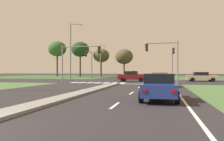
% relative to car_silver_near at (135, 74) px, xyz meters
% --- Properties ---
extents(ground_plane, '(200.00, 200.00, 0.00)m').
position_rel_car_silver_near_xyz_m(ground_plane, '(2.27, -33.22, -0.82)').
color(ground_plane, '#282628').
extents(grass_verge_far_left, '(35.00, 35.00, 0.01)m').
position_rel_car_silver_near_xyz_m(grass_verge_far_left, '(-23.23, -8.72, -0.82)').
color(grass_verge_far_left, '#385B2D').
rests_on(grass_verge_far_left, ground).
extents(median_island_near, '(1.20, 22.00, 0.14)m').
position_rel_car_silver_near_xyz_m(median_island_near, '(2.27, -52.22, -0.75)').
color(median_island_near, gray).
rests_on(median_island_near, ground).
extents(median_island_far, '(1.20, 36.00, 0.14)m').
position_rel_car_silver_near_xyz_m(median_island_far, '(2.27, -8.22, -0.75)').
color(median_island_far, '#ADA89E').
rests_on(median_island_far, ground).
extents(lane_dash_near, '(0.14, 2.00, 0.01)m').
position_rel_car_silver_near_xyz_m(lane_dash_near, '(5.77, -57.74, -0.82)').
color(lane_dash_near, silver).
rests_on(lane_dash_near, ground).
extents(lane_dash_second, '(0.14, 2.00, 0.01)m').
position_rel_car_silver_near_xyz_m(lane_dash_second, '(5.77, -51.74, -0.82)').
color(lane_dash_second, silver).
rests_on(lane_dash_second, ground).
extents(lane_dash_third, '(0.14, 2.00, 0.01)m').
position_rel_car_silver_near_xyz_m(lane_dash_third, '(5.77, -45.74, -0.82)').
color(lane_dash_third, silver).
rests_on(lane_dash_third, ground).
extents(lane_dash_fourth, '(0.14, 2.00, 0.01)m').
position_rel_car_silver_near_xyz_m(lane_dash_fourth, '(5.77, -39.74, -0.82)').
color(lane_dash_fourth, silver).
rests_on(lane_dash_fourth, ground).
extents(edge_line_right, '(0.14, 24.00, 0.01)m').
position_rel_car_silver_near_xyz_m(edge_line_right, '(9.12, -51.22, -0.82)').
color(edge_line_right, silver).
rests_on(edge_line_right, ground).
extents(stop_bar_near, '(6.40, 0.50, 0.01)m').
position_rel_car_silver_near_xyz_m(stop_bar_near, '(6.07, -40.22, -0.82)').
color(stop_bar_near, silver).
rests_on(stop_bar_near, ground).
extents(crosswalk_bar_near, '(0.70, 2.80, 0.01)m').
position_rel_car_silver_near_xyz_m(crosswalk_bar_near, '(-4.13, -38.42, -0.82)').
color(crosswalk_bar_near, silver).
rests_on(crosswalk_bar_near, ground).
extents(crosswalk_bar_second, '(0.70, 2.80, 0.01)m').
position_rel_car_silver_near_xyz_m(crosswalk_bar_second, '(-2.98, -38.42, -0.82)').
color(crosswalk_bar_second, silver).
rests_on(crosswalk_bar_second, ground).
extents(crosswalk_bar_third, '(0.70, 2.80, 0.01)m').
position_rel_car_silver_near_xyz_m(crosswalk_bar_third, '(-1.83, -38.42, -0.82)').
color(crosswalk_bar_third, silver).
rests_on(crosswalk_bar_third, ground).
extents(crosswalk_bar_fourth, '(0.70, 2.80, 0.01)m').
position_rel_car_silver_near_xyz_m(crosswalk_bar_fourth, '(-0.68, -38.42, -0.82)').
color(crosswalk_bar_fourth, silver).
rests_on(crosswalk_bar_fourth, ground).
extents(crosswalk_bar_fifth, '(0.70, 2.80, 0.01)m').
position_rel_car_silver_near_xyz_m(crosswalk_bar_fifth, '(0.47, -38.42, -0.82)').
color(crosswalk_bar_fifth, silver).
rests_on(crosswalk_bar_fifth, ground).
extents(crosswalk_bar_sixth, '(0.70, 2.80, 0.01)m').
position_rel_car_silver_near_xyz_m(crosswalk_bar_sixth, '(1.62, -38.42, -0.82)').
color(crosswalk_bar_sixth, silver).
rests_on(crosswalk_bar_sixth, ground).
extents(crosswalk_bar_seventh, '(0.70, 2.80, 0.01)m').
position_rel_car_silver_near_xyz_m(crosswalk_bar_seventh, '(2.77, -38.42, -0.82)').
color(crosswalk_bar_seventh, silver).
rests_on(crosswalk_bar_seventh, ground).
extents(car_silver_near, '(2.08, 4.36, 1.62)m').
position_rel_car_silver_near_xyz_m(car_silver_near, '(0.00, 0.00, 0.00)').
color(car_silver_near, '#B7B7BC').
rests_on(car_silver_near, ground).
extents(car_maroon_second, '(4.41, 1.97, 1.62)m').
position_rel_car_silver_near_xyz_m(car_maroon_second, '(3.44, -33.32, -0.00)').
color(car_maroon_second, maroon).
rests_on(car_maroon_second, ground).
extents(car_blue_third, '(1.99, 4.60, 1.49)m').
position_rel_car_silver_near_xyz_m(car_blue_third, '(7.79, -55.17, -0.06)').
color(car_blue_third, navy).
rests_on(car_blue_third, ground).
extents(car_white_fourth, '(1.97, 4.55, 1.48)m').
position_rel_car_silver_near_xyz_m(car_white_fourth, '(-0.15, -14.25, -0.06)').
color(car_white_fourth, silver).
rests_on(car_white_fourth, ground).
extents(car_black_fifth, '(1.97, 4.23, 1.46)m').
position_rel_car_silver_near_xyz_m(car_black_fifth, '(7.78, -44.55, -0.07)').
color(car_black_fifth, black).
rests_on(car_black_fifth, ground).
extents(car_beige_sixth, '(4.60, 1.95, 1.47)m').
position_rel_car_silver_near_xyz_m(car_beige_sixth, '(14.06, -31.13, -0.07)').
color(car_beige_sixth, '#BCAD8E').
rests_on(car_beige_sixth, ground).
extents(traffic_signal_near_left, '(5.59, 0.32, 5.19)m').
position_rel_car_silver_near_xyz_m(traffic_signal_near_left, '(-3.19, -39.82, 2.82)').
color(traffic_signal_near_left, gray).
rests_on(traffic_signal_near_left, ground).
extents(traffic_signal_far_right, '(0.32, 4.67, 5.67)m').
position_rel_car_silver_near_xyz_m(traffic_signal_far_right, '(9.87, -28.29, 3.08)').
color(traffic_signal_far_right, gray).
rests_on(traffic_signal_far_right, ground).
extents(traffic_signal_far_left, '(0.32, 3.87, 5.48)m').
position_rel_car_silver_near_xyz_m(traffic_signal_far_left, '(-5.33, -27.99, 2.91)').
color(traffic_signal_far_left, gray).
rests_on(traffic_signal_far_left, ground).
extents(traffic_signal_near_right, '(4.06, 0.32, 5.37)m').
position_rel_car_silver_near_xyz_m(traffic_signal_near_right, '(8.40, -39.82, 2.85)').
color(traffic_signal_near_right, gray).
rests_on(traffic_signal_near_right, ground).
extents(street_lamp_second, '(2.12, 0.91, 9.47)m').
position_rel_car_silver_near_xyz_m(street_lamp_second, '(-6.49, -33.84, 4.44)').
color(street_lamp_second, gray).
rests_on(street_lamp_second, ground).
extents(street_lamp_third, '(1.12, 2.24, 8.04)m').
position_rel_car_silver_near_xyz_m(street_lamp_third, '(-6.57, -15.31, 3.74)').
color(street_lamp_third, gray).
rests_on(street_lamp_third, ground).
extents(pedestrian_at_median, '(0.34, 0.34, 1.76)m').
position_rel_car_silver_near_xyz_m(pedestrian_at_median, '(2.27, -21.07, 0.39)').
color(pedestrian_at_median, '#4C4C4C').
rests_on(pedestrian_at_median, median_island_far).
extents(treeline_near, '(5.46, 5.46, 10.71)m').
position_rel_car_silver_near_xyz_m(treeline_near, '(-22.84, -6.07, 7.52)').
color(treeline_near, '#423323').
rests_on(treeline_near, ground).
extents(treeline_second, '(5.21, 5.21, 10.25)m').
position_rel_car_silver_near_xyz_m(treeline_second, '(-15.35, -6.36, 7.16)').
color(treeline_second, '#423323').
rests_on(treeline_second, ground).
extents(treeline_third, '(4.73, 4.73, 8.22)m').
position_rel_car_silver_near_xyz_m(treeline_third, '(-9.30, -5.01, 5.37)').
color(treeline_third, '#423323').
rests_on(treeline_third, ground).
extents(treeline_fourth, '(4.87, 4.87, 7.68)m').
position_rel_car_silver_near_xyz_m(treeline_fourth, '(-1.99, -8.06, 4.77)').
color(treeline_fourth, '#423323').
rests_on(treeline_fourth, ground).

